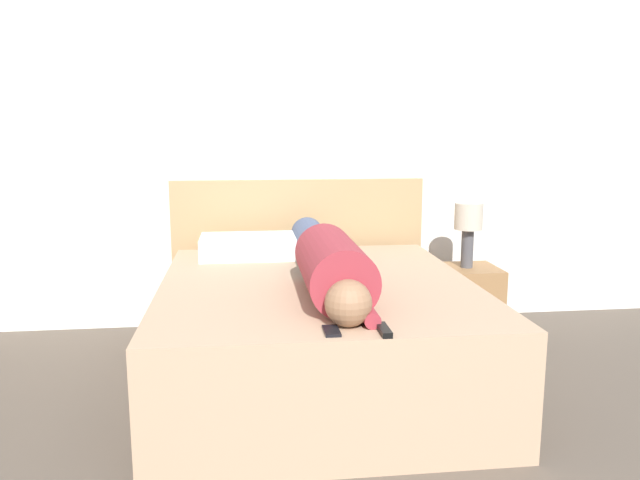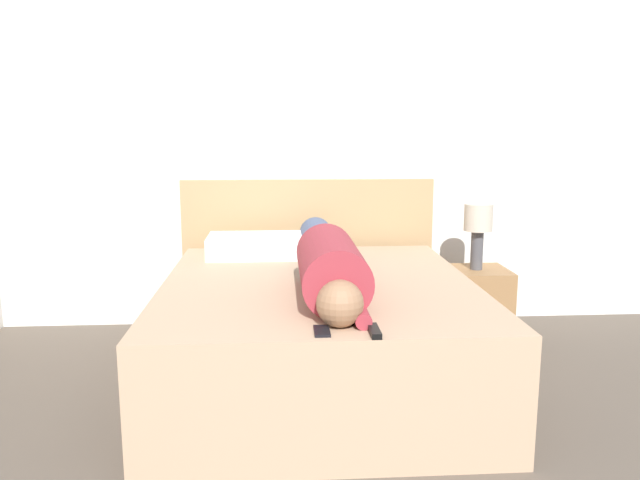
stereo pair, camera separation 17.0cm
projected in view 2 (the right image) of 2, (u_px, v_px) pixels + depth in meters
wall_back at (329, 142)px, 4.39m from camera, size 5.85×0.06×2.60m
bed at (318, 333)px, 3.41m from camera, size 1.66×1.93×0.59m
headboard at (308, 252)px, 4.45m from camera, size 1.78×0.04×1.04m
nightstand at (474, 304)px, 4.16m from camera, size 0.43×0.38×0.48m
table_lamp at (478, 225)px, 4.06m from camera, size 0.18×0.18×0.43m
person_lying at (327, 261)px, 3.23m from camera, size 0.31×1.80×0.31m
pillow_near_headboard at (255, 246)px, 3.99m from camera, size 0.60×0.37×0.14m
tv_remote at (374, 331)px, 2.49m from camera, size 0.04×0.15×0.02m
cell_phone at (322, 331)px, 2.51m from camera, size 0.06×0.13×0.01m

